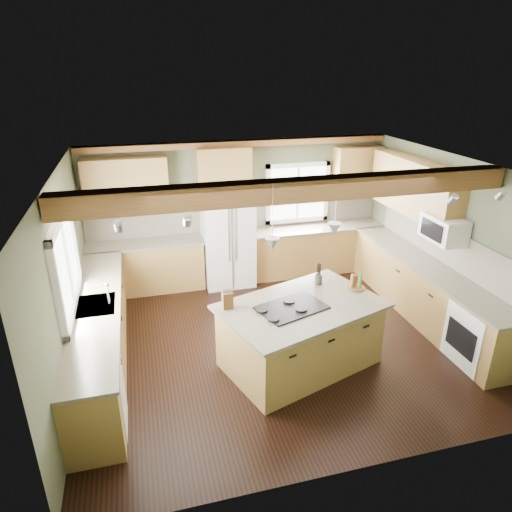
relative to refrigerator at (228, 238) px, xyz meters
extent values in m
plane|color=black|center=(0.30, -2.12, -0.90)|extent=(5.60, 5.60, 0.00)
plane|color=silver|center=(0.30, -2.12, 1.70)|extent=(5.60, 5.60, 0.00)
plane|color=#454E37|center=(0.30, 0.38, 0.40)|extent=(5.60, 0.00, 5.60)
plane|color=#454E37|center=(-2.50, -2.12, 0.40)|extent=(0.00, 5.00, 5.00)
plane|color=#454E37|center=(3.10, -2.12, 0.40)|extent=(0.00, 5.00, 5.00)
cube|color=#573619|center=(0.30, -2.77, 1.57)|extent=(5.55, 0.26, 0.26)
cube|color=#573619|center=(0.30, 0.28, 1.64)|extent=(5.55, 0.20, 0.10)
cube|color=brown|center=(0.30, 0.36, 0.31)|extent=(5.58, 0.03, 0.58)
cube|color=brown|center=(3.08, -2.07, 0.31)|extent=(0.03, 3.70, 0.58)
cube|color=brown|center=(-1.49, 0.08, -0.46)|extent=(2.02, 0.60, 0.88)
cube|color=#4D4539|center=(-1.49, 0.08, 0.00)|extent=(2.06, 0.64, 0.04)
cube|color=brown|center=(1.79, 0.08, -0.46)|extent=(2.62, 0.60, 0.88)
cube|color=#4D4539|center=(1.79, 0.08, 0.00)|extent=(2.66, 0.64, 0.04)
cube|color=brown|center=(-2.20, -2.07, -0.46)|extent=(0.60, 3.70, 0.88)
cube|color=#4D4539|center=(-2.20, -2.07, 0.00)|extent=(0.64, 3.74, 0.04)
cube|color=brown|center=(2.80, -2.07, -0.46)|extent=(0.60, 3.70, 0.88)
cube|color=#4D4539|center=(2.80, -2.07, 0.00)|extent=(0.64, 3.74, 0.04)
cube|color=brown|center=(-1.69, 0.21, 1.05)|extent=(1.40, 0.35, 0.90)
cube|color=brown|center=(0.00, 0.21, 1.25)|extent=(0.96, 0.35, 0.70)
cube|color=brown|center=(2.92, -1.22, 1.05)|extent=(0.35, 2.20, 0.90)
cube|color=brown|center=(2.60, 0.21, 1.05)|extent=(0.90, 0.35, 0.90)
cube|color=white|center=(-2.48, -2.07, 0.65)|extent=(0.04, 1.60, 1.05)
cube|color=white|center=(1.45, 0.36, 0.65)|extent=(1.10, 0.04, 1.00)
cube|color=#262628|center=(-2.20, -2.07, 0.01)|extent=(0.50, 0.65, 0.03)
cylinder|color=#B2B2B7|center=(-2.02, -2.07, 0.15)|extent=(0.02, 0.02, 0.28)
cube|color=white|center=(-2.19, -3.37, -0.47)|extent=(0.60, 0.60, 0.84)
cube|color=white|center=(2.79, -3.37, -0.47)|extent=(0.60, 0.72, 0.84)
cube|color=white|center=(2.88, -2.17, 0.65)|extent=(0.40, 0.70, 0.38)
cone|color=#B2B2B7|center=(-0.04, -2.92, 0.98)|extent=(0.18, 0.18, 0.16)
cone|color=#B2B2B7|center=(0.88, -2.61, 0.98)|extent=(0.18, 0.18, 0.16)
cube|color=white|center=(0.00, 0.00, 0.00)|extent=(0.90, 0.74, 1.80)
cube|color=brown|center=(0.42, -2.77, -0.46)|extent=(2.23, 1.75, 0.88)
cube|color=#4D4539|center=(0.42, -2.77, 0.00)|extent=(2.39, 1.91, 0.04)
cube|color=black|center=(0.26, -2.82, 0.03)|extent=(0.98, 0.80, 0.02)
cube|color=brown|center=(-0.53, -2.60, 0.13)|extent=(0.14, 0.11, 0.22)
cylinder|color=#39322E|center=(0.86, -2.25, 0.09)|extent=(0.15, 0.15, 0.15)
camera|label=1|loc=(-1.51, -7.69, 2.94)|focal=32.00mm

